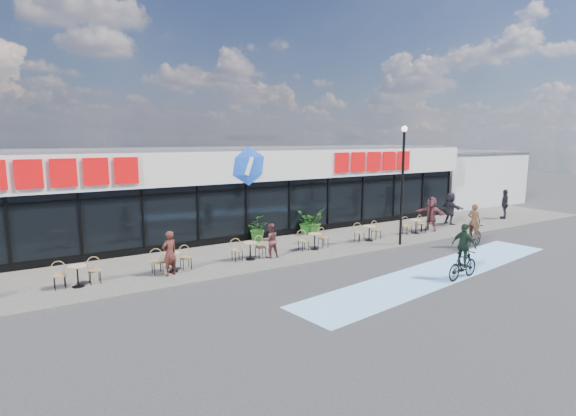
{
  "coord_description": "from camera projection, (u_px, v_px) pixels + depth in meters",
  "views": [
    {
      "loc": [
        -9.76,
        -12.62,
        5.13
      ],
      "look_at": [
        0.24,
        3.5,
        2.16
      ],
      "focal_mm": 28.0,
      "sensor_mm": 36.0,
      "label": 1
    }
  ],
  "objects": [
    {
      "name": "bistro_set_6",
      "position": [
        415.0,
        225.0,
        23.9
      ],
      "size": [
        1.54,
        0.62,
        0.9
      ],
      "color": "#9D8A65",
      "rests_on": "sidewalk"
    },
    {
      "name": "patron_left",
      "position": [
        169.0,
        253.0,
        16.47
      ],
      "size": [
        0.71,
        0.58,
        1.67
      ],
      "primitive_type": "imported",
      "rotation": [
        0.0,
        0.0,
        3.48
      ],
      "color": "#451F18",
      "rests_on": "sidewalk"
    },
    {
      "name": "building",
      "position": [
        222.0,
        190.0,
        24.45
      ],
      "size": [
        30.6,
        6.57,
        4.75
      ],
      "color": "black",
      "rests_on": "ground"
    },
    {
      "name": "potted_plant_left",
      "position": [
        256.0,
        229.0,
        22.14
      ],
      "size": [
        1.16,
        1.27,
        1.21
      ],
      "primitive_type": "imported",
      "rotation": [
        0.0,
        0.0,
        1.79
      ],
      "color": "#1D4B15",
      "rests_on": "sidewalk"
    },
    {
      "name": "bistro_set_1",
      "position": [
        77.0,
        273.0,
        15.34
      ],
      "size": [
        1.54,
        0.62,
        0.9
      ],
      "color": "#9D8A65",
      "rests_on": "sidewalk"
    },
    {
      "name": "bistro_set_5",
      "position": [
        368.0,
        231.0,
        22.19
      ],
      "size": [
        1.54,
        0.62,
        0.9
      ],
      "color": "#9D8A65",
      "rests_on": "sidewalk"
    },
    {
      "name": "potted_plant_right",
      "position": [
        314.0,
        221.0,
        23.83
      ],
      "size": [
        1.53,
        1.49,
        1.3
      ],
      "primitive_type": "imported",
      "rotation": [
        0.0,
        0.0,
        0.6
      ],
      "color": "#215017",
      "rests_on": "sidewalk"
    },
    {
      "name": "pedestrian_c",
      "position": [
        505.0,
        204.0,
        28.14
      ],
      "size": [
        1.13,
        1.04,
        1.85
      ],
      "primitive_type": "imported",
      "rotation": [
        0.0,
        0.0,
        3.83
      ],
      "color": "black",
      "rests_on": "sidewalk"
    },
    {
      "name": "ground",
      "position": [
        333.0,
        279.0,
        16.47
      ],
      "size": [
        120.0,
        120.0,
        0.0
      ],
      "primitive_type": "plane",
      "color": "#28282B",
      "rests_on": "ground"
    },
    {
      "name": "cyclist_a",
      "position": [
        463.0,
        257.0,
        16.36
      ],
      "size": [
        1.8,
        0.99,
        2.07
      ],
      "color": "black",
      "rests_on": "ground"
    },
    {
      "name": "sidewalk",
      "position": [
        272.0,
        252.0,
        20.24
      ],
      "size": [
        44.0,
        5.0,
        0.1
      ],
      "primitive_type": "cube",
      "color": "#625E57",
      "rests_on": "ground"
    },
    {
      "name": "bistro_set_3",
      "position": [
        249.0,
        248.0,
        18.76
      ],
      "size": [
        1.54,
        0.62,
        0.9
      ],
      "color": "#9D8A65",
      "rests_on": "sidewalk"
    },
    {
      "name": "lamp_post",
      "position": [
        403.0,
        176.0,
        20.9
      ],
      "size": [
        0.28,
        0.28,
        5.58
      ],
      "color": "black",
      "rests_on": "sidewalk"
    },
    {
      "name": "neighbour_building",
      "position": [
        453.0,
        177.0,
        36.07
      ],
      "size": [
        9.2,
        7.2,
        4.11
      ],
      "color": "silver",
      "rests_on": "ground"
    },
    {
      "name": "bike_lane",
      "position": [
        439.0,
        272.0,
        17.3
      ],
      "size": [
        14.17,
        4.13,
        0.01
      ],
      "primitive_type": "cube",
      "rotation": [
        0.0,
        0.0,
        0.14
      ],
      "color": "#79AFE6",
      "rests_on": "ground"
    },
    {
      "name": "potted_plant_mid",
      "position": [
        307.0,
        222.0,
        23.66
      ],
      "size": [
        1.46,
        1.48,
        1.24
      ],
      "primitive_type": "imported",
      "rotation": [
        0.0,
        0.0,
        4.0
      ],
      "color": "#1B5117",
      "rests_on": "sidewalk"
    },
    {
      "name": "pedestrian_b",
      "position": [
        450.0,
        208.0,
        26.36
      ],
      "size": [
        0.92,
        1.82,
        1.87
      ],
      "primitive_type": "imported",
      "rotation": [
        0.0,
        0.0,
        1.35
      ],
      "color": "#212129",
      "rests_on": "sidewalk"
    },
    {
      "name": "bistro_set_2",
      "position": [
        172.0,
        260.0,
        17.05
      ],
      "size": [
        1.54,
        0.62,
        0.9
      ],
      "color": "#9D8A65",
      "rests_on": "sidewalk"
    },
    {
      "name": "bistro_set_4",
      "position": [
        314.0,
        239.0,
        20.47
      ],
      "size": [
        1.54,
        0.62,
        0.9
      ],
      "color": "#9D8A65",
      "rests_on": "sidewalk"
    },
    {
      "name": "pedestrian_a",
      "position": [
        431.0,
        214.0,
        24.56
      ],
      "size": [
        0.93,
        1.8,
        1.85
      ],
      "primitive_type": "imported",
      "rotation": [
        0.0,
        0.0,
        -1.34
      ],
      "color": "brown",
      "rests_on": "sidewalk"
    },
    {
      "name": "cyclist_b",
      "position": [
        473.0,
        232.0,
        21.11
      ],
      "size": [
        1.93,
        0.95,
        2.09
      ],
      "color": "black",
      "rests_on": "ground"
    },
    {
      "name": "patron_right",
      "position": [
        270.0,
        241.0,
        18.95
      ],
      "size": [
        0.8,
        0.66,
        1.48
      ],
      "primitive_type": "imported",
      "rotation": [
        0.0,
        0.0,
        2.99
      ],
      "color": "#532B2B",
      "rests_on": "sidewalk"
    }
  ]
}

